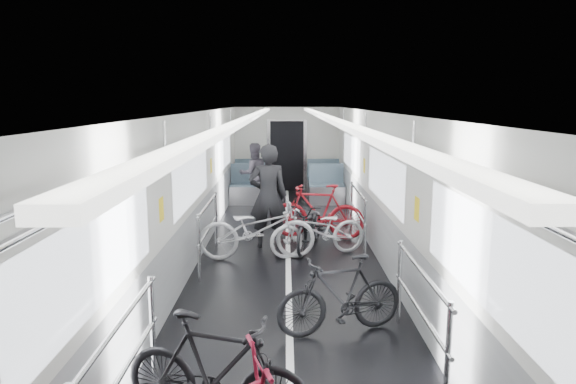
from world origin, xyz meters
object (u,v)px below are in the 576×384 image
(person_seated, at_px, (254,174))
(bike_right_far, at_px, (318,211))
(bike_right_mid, at_px, (318,230))
(person_standing, at_px, (268,196))
(bike_left_far, at_px, (257,229))
(bike_right_near, at_px, (340,295))
(bike_aisle, at_px, (310,225))
(bike_left_mid, at_px, (217,372))

(person_seated, bearing_deg, bike_right_far, 93.91)
(bike_right_mid, xyz_separation_m, bike_right_far, (0.07, 1.10, 0.08))
(person_standing, distance_m, person_seated, 3.92)
(bike_left_far, bearing_deg, person_standing, -18.26)
(bike_right_mid, bearing_deg, person_seated, 179.17)
(bike_right_near, relative_size, person_seated, 0.97)
(bike_left_far, xyz_separation_m, bike_aisle, (0.90, 0.60, -0.08))
(bike_left_mid, xyz_separation_m, bike_left_far, (0.08, 4.46, 0.02))
(bike_left_far, xyz_separation_m, bike_right_far, (1.08, 1.27, 0.02))
(bike_right_mid, distance_m, person_seated, 4.63)
(bike_right_near, xyz_separation_m, person_standing, (-0.92, 3.45, 0.48))
(person_seated, bearing_deg, person_standing, 78.06)
(bike_right_far, height_order, person_standing, person_standing)
(bike_aisle, xyz_separation_m, person_seated, (-1.23, 3.98, 0.35))
(bike_right_near, xyz_separation_m, bike_aisle, (-0.18, 3.35, -0.02))
(bike_right_mid, bearing_deg, bike_right_near, -16.56)
(bike_right_near, distance_m, bike_aisle, 3.35)
(bike_right_mid, xyz_separation_m, bike_aisle, (-0.11, 0.43, -0.02))
(bike_right_near, relative_size, bike_aisle, 0.92)
(bike_left_far, xyz_separation_m, person_standing, (0.16, 0.70, 0.42))
(bike_right_near, bearing_deg, bike_right_mid, 164.22)
(bike_left_mid, height_order, bike_right_mid, bike_left_mid)
(bike_aisle, height_order, person_standing, person_standing)
(bike_right_far, xyz_separation_m, bike_aisle, (-0.18, -0.66, -0.10))
(bike_left_far, height_order, bike_right_mid, bike_left_far)
(bike_right_mid, relative_size, bike_aisle, 1.04)
(bike_left_mid, height_order, bike_aisle, bike_left_mid)
(bike_left_far, distance_m, bike_right_near, 2.95)
(bike_left_mid, xyz_separation_m, person_seated, (-0.26, 9.04, 0.29))
(person_standing, bearing_deg, bike_left_mid, 83.36)
(bike_aisle, xyz_separation_m, person_standing, (-0.74, 0.10, 0.50))
(bike_right_far, distance_m, person_standing, 1.15)
(bike_left_mid, distance_m, bike_right_far, 5.84)
(bike_aisle, bearing_deg, person_standing, -171.25)
(bike_right_near, xyz_separation_m, person_seated, (-1.41, 7.33, 0.32))
(bike_left_far, bearing_deg, bike_right_far, -46.03)
(bike_right_near, relative_size, bike_right_far, 0.85)
(bike_right_mid, xyz_separation_m, person_seated, (-1.35, 4.41, 0.33))
(bike_right_mid, height_order, bike_aisle, bike_right_mid)
(bike_aisle, height_order, person_seated, person_seated)
(bike_right_near, distance_m, person_standing, 3.60)
(bike_left_mid, relative_size, bike_right_far, 0.92)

